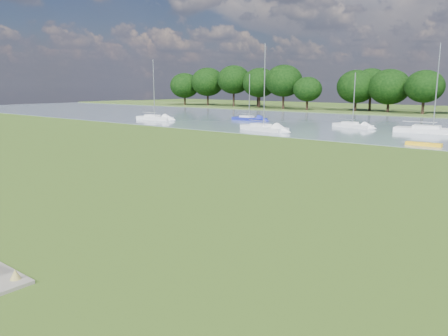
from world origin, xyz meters
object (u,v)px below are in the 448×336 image
Objects in this scene: sailboat_6 at (432,129)px; sailboat_9 at (154,117)px; sailboat_1 at (352,124)px; sailboat_2 at (263,126)px; sailboat_0 at (249,118)px; kayak at (424,144)px.

sailboat_9 is at bearing -175.55° from sailboat_6.
sailboat_1 is 12.41m from sailboat_2.
sailboat_2 is at bearing -155.19° from sailboat_6.
sailboat_1 is 0.68× the size of sailboat_2.
sailboat_0 is 27.00m from sailboat_6.
kayak is 32.11m from sailboat_0.
sailboat_1 is at bearing 7.85° from sailboat_9.
kayak is 0.44× the size of sailboat_1.
sailboat_9 is (-41.44, 5.10, 0.34)m from kayak.
sailboat_1 is at bearing 69.57° from sailboat_2.
sailboat_9 is at bearing 172.68° from kayak.
sailboat_0 is (-29.12, 13.51, 0.26)m from kayak.
sailboat_0 is 0.76× the size of sailboat_9.
sailboat_1 is at bearing 171.13° from sailboat_6.
kayak is at bearing -13.14° from sailboat_9.
sailboat_9 is (-12.32, -8.41, 0.08)m from sailboat_0.
sailboat_2 reaches higher than sailboat_1.
sailboat_0 is 17.22m from sailboat_1.
sailboat_2 reaches higher than sailboat_9.
sailboat_6 is at bearing 11.15° from sailboat_1.
sailboat_2 is 1.10× the size of sailboat_9.
kayak is 41.75m from sailboat_9.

